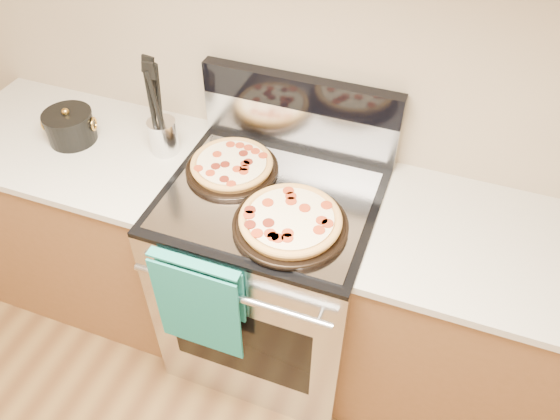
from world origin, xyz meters
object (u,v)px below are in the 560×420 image
(pepperoni_pizza_front, at_px, (290,222))
(utensil_crock, at_px, (163,136))
(range_body, at_px, (272,278))
(saucepan, at_px, (71,128))
(pepperoni_pizza_back, at_px, (232,166))

(pepperoni_pizza_front, relative_size, utensil_crock, 2.81)
(range_body, bearing_deg, utensil_crock, 167.41)
(utensil_crock, relative_size, saucepan, 0.73)
(range_body, bearing_deg, saucepan, 177.20)
(saucepan, bearing_deg, utensil_crock, 9.77)
(saucepan, bearing_deg, range_body, -2.80)
(pepperoni_pizza_back, xyz_separation_m, pepperoni_pizza_front, (0.30, -0.20, 0.00))
(pepperoni_pizza_front, relative_size, saucepan, 2.06)
(pepperoni_pizza_front, distance_m, utensil_crock, 0.65)
(range_body, height_order, pepperoni_pizza_front, pepperoni_pizza_front)
(range_body, xyz_separation_m, pepperoni_pizza_front, (0.12, -0.13, 0.50))
(pepperoni_pizza_front, height_order, saucepan, saucepan)
(range_body, distance_m, pepperoni_pizza_front, 0.53)
(range_body, height_order, saucepan, saucepan)
(pepperoni_pizza_back, height_order, pepperoni_pizza_front, pepperoni_pizza_front)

